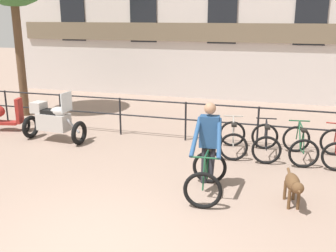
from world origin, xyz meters
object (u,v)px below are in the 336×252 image
(cyclist_with_bike, at_px, (208,154))
(parked_bicycle_near_lamp, at_px, (233,139))
(parked_scooter, at_px, (4,115))
(parked_bicycle_far_end, at_px, (336,148))
(parked_motorcycle, at_px, (53,121))
(parked_bicycle_mid_left, at_px, (266,142))
(parked_bicycle_mid_right, at_px, (300,145))
(dog, at_px, (293,184))

(cyclist_with_bike, bearing_deg, parked_bicycle_near_lamp, 81.09)
(parked_scooter, bearing_deg, cyclist_with_bike, -123.52)
(cyclist_with_bike, xyz_separation_m, parked_bicycle_far_end, (2.48, 2.32, -0.41))
(parked_motorcycle, bearing_deg, parked_scooter, 82.04)
(parked_bicycle_mid_left, bearing_deg, parked_bicycle_near_lamp, -5.24)
(parked_bicycle_mid_right, distance_m, parked_bicycle_far_end, 0.77)
(cyclist_with_bike, height_order, parked_bicycle_mid_left, cyclist_with_bike)
(parked_bicycle_mid_left, xyz_separation_m, parked_scooter, (-7.34, 0.04, 0.10))
(parked_motorcycle, relative_size, parked_scooter, 1.29)
(dog, height_order, parked_bicycle_far_end, parked_bicycle_far_end)
(cyclist_with_bike, relative_size, parked_scooter, 1.27)
(parked_bicycle_far_end, bearing_deg, parked_bicycle_mid_right, 2.30)
(dog, bearing_deg, parked_bicycle_mid_right, 75.12)
(dog, xyz_separation_m, parked_motorcycle, (-6.05, 2.06, 0.15))
(parked_scooter, bearing_deg, parked_bicycle_mid_right, -103.55)
(parked_bicycle_near_lamp, bearing_deg, parked_motorcycle, -4.18)
(parked_bicycle_near_lamp, relative_size, parked_scooter, 0.90)
(cyclist_with_bike, relative_size, parked_bicycle_mid_left, 1.46)
(dog, xyz_separation_m, parked_bicycle_far_end, (0.94, 2.46, -0.05))
(parked_bicycle_mid_right, xyz_separation_m, parked_scooter, (-8.11, 0.04, 0.10))
(parked_motorcycle, relative_size, parked_bicycle_mid_left, 1.48)
(parked_bicycle_near_lamp, relative_size, parked_bicycle_far_end, 1.06)
(parked_bicycle_near_lamp, distance_m, parked_bicycle_mid_right, 1.54)
(parked_bicycle_mid_left, distance_m, parked_scooter, 7.34)
(parked_scooter, bearing_deg, parked_motorcycle, -116.17)
(dog, xyz_separation_m, parked_bicycle_near_lamp, (-1.37, 2.46, -0.05))
(dog, relative_size, parked_bicycle_mid_left, 0.85)
(parked_motorcycle, distance_m, parked_bicycle_mid_right, 6.23)
(dog, bearing_deg, cyclist_with_bike, 163.85)
(cyclist_with_bike, relative_size, parked_bicycle_mid_right, 1.43)
(parked_bicycle_mid_right, bearing_deg, dog, 78.37)
(cyclist_with_bike, distance_m, dog, 1.59)
(parked_motorcycle, height_order, parked_scooter, parked_motorcycle)
(cyclist_with_bike, distance_m, parked_bicycle_far_end, 3.42)
(parked_bicycle_far_end, bearing_deg, parked_motorcycle, 5.56)
(parked_bicycle_near_lamp, xyz_separation_m, parked_bicycle_mid_left, (0.77, -0.00, 0.00))
(parked_bicycle_mid_left, bearing_deg, cyclist_with_bike, 62.70)
(parked_motorcycle, bearing_deg, parked_bicycle_mid_right, -81.42)
(parked_bicycle_near_lamp, height_order, parked_bicycle_far_end, same)
(dog, height_order, parked_bicycle_mid_right, parked_bicycle_mid_right)
(parked_bicycle_mid_left, relative_size, parked_bicycle_far_end, 1.03)
(dog, distance_m, parked_bicycle_near_lamp, 2.82)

